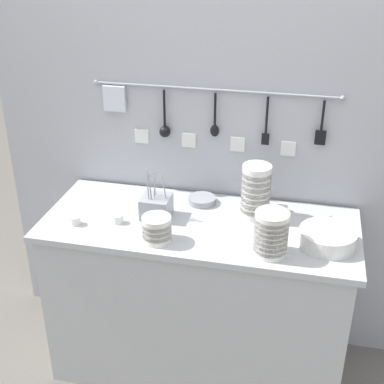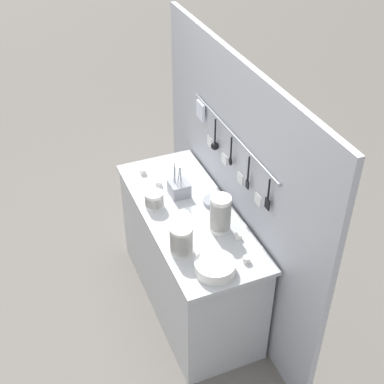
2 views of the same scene
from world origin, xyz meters
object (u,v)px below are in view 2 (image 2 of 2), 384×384
at_px(cup_beside_plates, 143,172).
at_px(cup_back_right, 247,259).
at_px(bowl_stack_back_corner, 154,200).
at_px(cutlery_caddy, 179,189).
at_px(plate_stack, 215,267).
at_px(bowl_stack_tall_left, 220,214).
at_px(cup_front_right, 238,236).
at_px(bowl_stack_nested_right, 181,240).
at_px(steel_mixing_bowl, 213,201).
at_px(cup_centre, 159,183).

height_order(cup_beside_plates, cup_back_right, same).
xyz_separation_m(bowl_stack_back_corner, cutlery_caddy, (-0.06, 0.21, -0.01)).
bearing_deg(plate_stack, bowl_stack_tall_left, 150.89).
distance_m(bowl_stack_tall_left, cup_front_right, 0.18).
height_order(plate_stack, cup_front_right, plate_stack).
xyz_separation_m(cup_beside_plates, cup_back_right, (1.13, 0.29, 0.00)).
xyz_separation_m(bowl_stack_tall_left, plate_stack, (0.34, -0.19, -0.09)).
relative_size(bowl_stack_back_corner, cup_back_right, 2.76).
relative_size(cutlery_caddy, cup_beside_plates, 5.37).
bearing_deg(bowl_stack_nested_right, cup_beside_plates, 177.25).
height_order(plate_stack, steel_mixing_bowl, plate_stack).
bearing_deg(cup_back_right, cup_front_right, 167.40).
xyz_separation_m(steel_mixing_bowl, cup_front_right, (0.40, 0.00, 0.00)).
bearing_deg(bowl_stack_tall_left, cup_front_right, 29.10).
relative_size(cup_beside_plates, cup_back_right, 1.00).
height_order(bowl_stack_tall_left, plate_stack, bowl_stack_tall_left).
height_order(steel_mixing_bowl, cup_back_right, cup_back_right).
relative_size(bowl_stack_nested_right, cup_front_right, 4.24).
relative_size(bowl_stack_tall_left, steel_mixing_bowl, 1.93).
relative_size(bowl_stack_tall_left, cup_beside_plates, 5.61).
height_order(cup_back_right, cup_centre, same).
relative_size(bowl_stack_nested_right, bowl_stack_tall_left, 0.76).
relative_size(bowl_stack_nested_right, cup_centre, 4.24).
bearing_deg(plate_stack, cup_centre, -178.74).
distance_m(bowl_stack_back_corner, cutlery_caddy, 0.22).
relative_size(bowl_stack_nested_right, cup_back_right, 4.24).
bearing_deg(cup_centre, bowl_stack_tall_left, 18.87).
bearing_deg(cutlery_caddy, steel_mixing_bowl, 44.55).
bearing_deg(cup_beside_plates, steel_mixing_bowl, 32.64).
bearing_deg(bowl_stack_back_corner, cup_front_right, 36.90).
relative_size(bowl_stack_tall_left, cutlery_caddy, 1.04).
relative_size(steel_mixing_bowl, cup_beside_plates, 2.91).
height_order(bowl_stack_tall_left, cup_front_right, bowl_stack_tall_left).
height_order(bowl_stack_back_corner, bowl_stack_tall_left, bowl_stack_tall_left).
relative_size(steel_mixing_bowl, cup_centre, 2.91).
bearing_deg(bowl_stack_tall_left, cup_back_right, 4.12).
height_order(bowl_stack_nested_right, cup_back_right, bowl_stack_nested_right).
relative_size(plate_stack, cup_front_right, 5.29).
xyz_separation_m(bowl_stack_nested_right, cup_centre, (-0.71, 0.10, -0.08)).
bearing_deg(cutlery_caddy, bowl_stack_tall_left, 13.55).
bearing_deg(cup_front_right, cup_centre, -159.25).
bearing_deg(bowl_stack_nested_right, cup_back_right, 55.01).
bearing_deg(bowl_stack_back_corner, cup_beside_plates, 172.89).
bearing_deg(cutlery_caddy, plate_stack, -5.68).
xyz_separation_m(bowl_stack_nested_right, cutlery_caddy, (-0.55, 0.20, -0.05)).
bearing_deg(cup_beside_plates, bowl_stack_back_corner, -7.11).
bearing_deg(steel_mixing_bowl, bowl_stack_back_corner, -107.08).
bearing_deg(bowl_stack_nested_right, plate_stack, 27.45).
bearing_deg(steel_mixing_bowl, cup_centre, -140.60).
relative_size(bowl_stack_nested_right, cutlery_caddy, 0.79).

